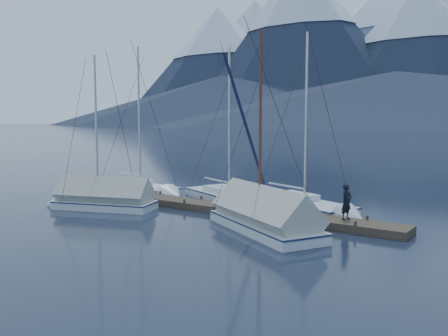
% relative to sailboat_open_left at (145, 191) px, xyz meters
% --- Properties ---
extents(ground, '(1000.00, 1000.00, 0.00)m').
position_rel_sailboat_open_left_xyz_m(ground, '(7.48, -3.97, -0.18)').
color(ground, black).
rests_on(ground, ground).
extents(dock, '(18.00, 1.50, 0.54)m').
position_rel_sailboat_open_left_xyz_m(dock, '(7.48, -1.97, -0.07)').
color(dock, '#382D23').
rests_on(dock, ground).
extents(mooring_posts, '(15.12, 1.52, 0.35)m').
position_rel_sailboat_open_left_xyz_m(mooring_posts, '(6.98, -1.97, 0.17)').
color(mooring_posts, '#382D23').
rests_on(mooring_posts, ground).
extents(sailboat_open_left, '(7.79, 3.53, 9.98)m').
position_rel_sailboat_open_left_xyz_m(sailboat_open_left, '(0.00, 0.00, 0.00)').
color(sailboat_open_left, white).
rests_on(sailboat_open_left, ground).
extents(sailboat_open_mid, '(7.32, 4.57, 9.39)m').
position_rel_sailboat_open_left_xyz_m(sailboat_open_mid, '(6.40, 0.47, -0.01)').
color(sailboat_open_mid, silver).
rests_on(sailboat_open_mid, ground).
extents(sailboat_open_right, '(7.62, 4.56, 9.74)m').
position_rel_sailboat_open_left_xyz_m(sailboat_open_right, '(11.09, 0.48, -0.00)').
color(sailboat_open_right, silver).
rests_on(sailboat_open_right, ground).
extents(sailboat_covered_near, '(7.22, 5.21, 9.17)m').
position_rel_sailboat_open_left_xyz_m(sailboat_covered_near, '(10.78, -4.14, 0.28)').
color(sailboat_covered_near, silver).
rests_on(sailboat_covered_near, ground).
extents(sailboat_covered_far, '(6.39, 3.81, 8.61)m').
position_rel_sailboat_open_left_xyz_m(sailboat_covered_far, '(1.57, -5.11, 0.25)').
color(sailboat_covered_far, silver).
rests_on(sailboat_covered_far, ground).
extents(person, '(0.51, 0.64, 1.53)m').
position_rel_sailboat_open_left_xyz_m(person, '(13.72, -1.72, 0.93)').
color(person, black).
rests_on(person, dock).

